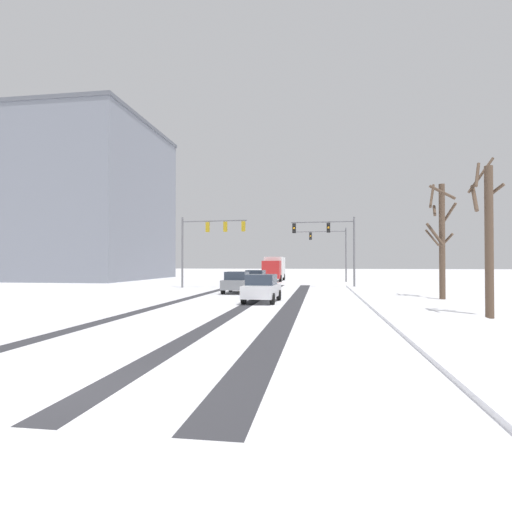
% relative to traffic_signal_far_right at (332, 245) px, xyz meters
% --- Properties ---
extents(ground_plane, '(300.00, 300.00, 0.00)m').
position_rel_traffic_signal_far_right_xyz_m(ground_plane, '(-6.17, -44.09, -4.43)').
color(ground_plane, white).
extents(wheel_track_left_lane, '(0.97, 37.38, 0.01)m').
position_rel_traffic_signal_far_right_xyz_m(wheel_track_left_lane, '(-2.89, -27.09, -4.43)').
color(wheel_track_left_lane, '#38383D').
rests_on(wheel_track_left_lane, ground).
extents(wheel_track_right_lane, '(0.71, 37.38, 0.01)m').
position_rel_traffic_signal_far_right_xyz_m(wheel_track_right_lane, '(-5.38, -27.09, -4.43)').
color(wheel_track_right_lane, '#38383D').
rests_on(wheel_track_right_lane, ground).
extents(wheel_track_center, '(0.70, 37.38, 0.01)m').
position_rel_traffic_signal_far_right_xyz_m(wheel_track_center, '(-9.84, -27.09, -4.43)').
color(wheel_track_center, '#38383D').
rests_on(wheel_track_center, ground).
extents(sidewalk_kerb_right, '(4.00, 37.38, 0.12)m').
position_rel_traffic_signal_far_right_xyz_m(sidewalk_kerb_right, '(3.08, -28.79, -4.37)').
color(sidewalk_kerb_right, white).
rests_on(sidewalk_kerb_right, ground).
extents(traffic_signal_far_right, '(6.14, 0.54, 6.50)m').
position_rel_traffic_signal_far_right_xyz_m(traffic_signal_far_right, '(0.00, 0.00, 0.00)').
color(traffic_signal_far_right, slate).
rests_on(traffic_signal_far_right, ground).
extents(traffic_signal_near_right, '(5.90, 0.58, 6.50)m').
position_rel_traffic_signal_far_right_xyz_m(traffic_signal_near_right, '(-0.34, -11.99, 0.20)').
color(traffic_signal_near_right, slate).
rests_on(traffic_signal_near_right, ground).
extents(traffic_signal_near_left, '(6.23, 0.66, 6.50)m').
position_rel_traffic_signal_far_right_xyz_m(traffic_signal_near_left, '(-11.56, -14.27, 0.36)').
color(traffic_signal_near_left, slate).
rests_on(traffic_signal_near_left, ground).
extents(car_black_lead, '(1.91, 4.14, 1.62)m').
position_rel_traffic_signal_far_right_xyz_m(car_black_lead, '(-7.21, -13.68, -3.62)').
color(car_black_lead, black).
rests_on(car_black_lead, ground).
extents(car_grey_second, '(1.85, 4.11, 1.62)m').
position_rel_traffic_signal_far_right_xyz_m(car_grey_second, '(-7.64, -20.13, -3.62)').
color(car_grey_second, slate).
rests_on(car_grey_second, ground).
extents(car_white_third, '(1.96, 4.16, 1.62)m').
position_rel_traffic_signal_far_right_xyz_m(car_white_third, '(-4.77, -27.14, -3.62)').
color(car_white_third, silver).
rests_on(car_white_third, ground).
extents(box_truck_delivery, '(2.31, 7.40, 3.02)m').
position_rel_traffic_signal_far_right_xyz_m(box_truck_delivery, '(-7.11, 0.83, -2.80)').
color(box_truck_delivery, red).
rests_on(box_truck_delivery, ground).
extents(bare_tree_sidewalk_near, '(1.35, 1.19, 6.83)m').
position_rel_traffic_signal_far_right_xyz_m(bare_tree_sidewalk_near, '(5.47, -32.53, -0.97)').
color(bare_tree_sidewalk_near, brown).
rests_on(bare_tree_sidewalk_near, ground).
extents(bare_tree_sidewalk_mid, '(1.86, 1.85, 7.41)m').
position_rel_traffic_signal_far_right_xyz_m(bare_tree_sidewalk_mid, '(6.14, -23.41, -0.42)').
color(bare_tree_sidewalk_mid, brown).
rests_on(bare_tree_sidewalk_mid, ground).
extents(office_building_far_left_block, '(21.34, 22.06, 21.56)m').
position_rel_traffic_signal_far_right_xyz_m(office_building_far_left_block, '(-35.20, 2.90, 6.35)').
color(office_building_far_left_block, gray).
rests_on(office_building_far_left_block, ground).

